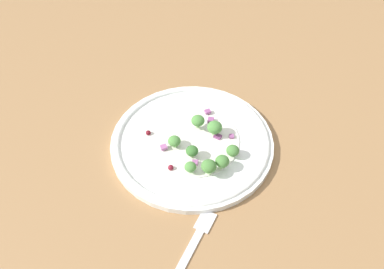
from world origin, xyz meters
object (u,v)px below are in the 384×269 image
at_px(broccoli_floret_0, 198,121).
at_px(broccoli_floret_2, 233,151).
at_px(broccoli_floret_1, 192,151).
at_px(fork, 187,256).
at_px(plate, 192,141).

height_order(broccoli_floret_0, broccoli_floret_2, broccoli_floret_0).
relative_size(broccoli_floret_1, fork, 0.12).
bearing_deg(fork, broccoli_floret_2, 160.28).
height_order(plate, broccoli_floret_1, broccoli_floret_1).
height_order(broccoli_floret_1, broccoli_floret_2, broccoli_floret_1).
relative_size(plate, broccoli_floret_1, 13.45).
relative_size(plate, fork, 1.62).
relative_size(broccoli_floret_0, broccoli_floret_1, 1.13).
height_order(broccoli_floret_0, broccoli_floret_1, broccoli_floret_0).
xyz_separation_m(broccoli_floret_0, fork, (0.24, -0.00, -0.03)).
bearing_deg(plate, fork, 1.70).
xyz_separation_m(plate, broccoli_floret_1, (0.04, 0.00, 0.02)).
xyz_separation_m(plate, fork, (0.21, 0.01, -0.01)).
bearing_deg(broccoli_floret_2, fork, -19.72).
height_order(broccoli_floret_0, fork, broccoli_floret_0).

